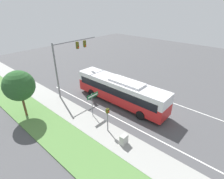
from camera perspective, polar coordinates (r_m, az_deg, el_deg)
name	(u,v)px	position (r m, az deg, el deg)	size (l,w,h in m)	color
ground_plane	(158,115)	(20.67, 14.83, -8.03)	(80.00, 80.00, 0.00)	#4C4C4F
sidewalk	(125,145)	(16.41, 4.16, -17.50)	(2.80, 80.00, 0.12)	#9E9E99
grass_verge	(99,167)	(14.79, -4.16, -24.05)	(3.60, 80.00, 0.10)	#568442
lane_divider_near	(141,131)	(18.08, 9.33, -13.12)	(0.14, 30.00, 0.01)	silver
lane_divider_far	(172,103)	(23.52, 18.95, -4.05)	(0.14, 30.00, 0.01)	silver
bus	(120,90)	(21.32, 2.64, -0.16)	(2.67, 12.44, 3.32)	red
signal_gantry	(68,57)	(23.40, -14.11, 10.29)	(6.84, 0.41, 7.22)	slate
pedestrian_signal	(108,116)	(16.67, -1.44, -8.68)	(0.28, 0.34, 2.64)	slate
street_sign	(92,100)	(18.87, -6.39, -3.37)	(1.58, 0.08, 2.84)	slate
utility_cabinet	(124,140)	(16.08, 3.88, -16.01)	(0.72, 0.47, 0.94)	#A8A8A3
roadside_tree	(19,86)	(20.33, -28.09, 1.08)	(3.18, 3.18, 5.25)	brown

